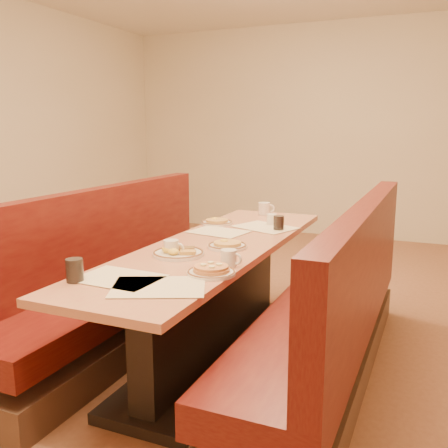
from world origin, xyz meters
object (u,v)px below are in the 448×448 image
at_px(booth_right, 332,321).
at_px(soda_tumbler_mid, 279,223).
at_px(pancake_plate, 211,271).
at_px(coffee_mug_c, 272,219).
at_px(soda_tumbler_near, 75,270).
at_px(coffee_mug_b, 172,248).
at_px(coffee_mug_a, 229,258).
at_px(diner_table, 216,301).
at_px(coffee_mug_d, 265,208).
at_px(eggs_plate, 178,253).
at_px(booth_left, 119,289).

xyz_separation_m(booth_right, soda_tumbler_mid, (-0.50, 0.55, 0.44)).
relative_size(pancake_plate, coffee_mug_c, 2.30).
bearing_deg(soda_tumbler_near, booth_right, 43.55).
bearing_deg(coffee_mug_c, soda_tumbler_mid, -65.05).
bearing_deg(coffee_mug_b, pancake_plate, -43.50).
xyz_separation_m(booth_right, coffee_mug_a, (-0.45, -0.44, 0.43)).
xyz_separation_m(diner_table, soda_tumbler_near, (-0.28, -0.96, 0.43)).
distance_m(coffee_mug_b, coffee_mug_c, 1.12).
bearing_deg(diner_table, coffee_mug_d, 92.97).
height_order(pancake_plate, eggs_plate, eggs_plate).
xyz_separation_m(pancake_plate, coffee_mug_d, (-0.31, 1.71, 0.03)).
distance_m(diner_table, booth_left, 0.73).
distance_m(booth_left, soda_tumbler_near, 1.15).
distance_m(pancake_plate, coffee_mug_a, 0.17).
xyz_separation_m(diner_table, coffee_mug_d, (-0.06, 1.10, 0.43)).
relative_size(coffee_mug_a, soda_tumbler_near, 1.06).
bearing_deg(booth_right, coffee_mug_a, -135.95).
height_order(diner_table, coffee_mug_c, coffee_mug_c).
bearing_deg(coffee_mug_d, booth_right, -78.20).
bearing_deg(coffee_mug_a, booth_right, 47.00).
height_order(eggs_plate, coffee_mug_d, coffee_mug_d).
distance_m(coffee_mug_a, soda_tumbler_near, 0.76).
distance_m(pancake_plate, soda_tumbler_near, 0.64).
height_order(booth_right, coffee_mug_d, booth_right).
bearing_deg(booth_right, coffee_mug_d, 125.63).
height_order(coffee_mug_b, soda_tumbler_mid, soda_tumbler_mid).
bearing_deg(booth_right, coffee_mug_c, 129.75).
height_order(pancake_plate, soda_tumbler_near, soda_tumbler_near).
height_order(coffee_mug_c, soda_tumbler_near, soda_tumbler_near).
relative_size(booth_left, coffee_mug_c, 24.02).
relative_size(diner_table, soda_tumbler_near, 22.58).
xyz_separation_m(booth_left, coffee_mug_c, (0.86, 0.73, 0.43)).
height_order(booth_right, coffee_mug_a, booth_right).
distance_m(eggs_plate, coffee_mug_c, 1.09).
bearing_deg(soda_tumbler_near, coffee_mug_a, 43.14).
distance_m(coffee_mug_c, coffee_mug_d, 0.42).
height_order(diner_table, coffee_mug_b, coffee_mug_b).
bearing_deg(coffee_mug_b, booth_left, 140.28).
distance_m(coffee_mug_b, soda_tumbler_mid, 0.98).
xyz_separation_m(pancake_plate, coffee_mug_a, (0.03, 0.16, 0.03)).
distance_m(eggs_plate, coffee_mug_b, 0.04).
xyz_separation_m(eggs_plate, coffee_mug_d, (0.02, 1.45, 0.03)).
bearing_deg(coffee_mug_d, booth_left, -145.33).
height_order(diner_table, booth_right, booth_right).
xyz_separation_m(booth_left, coffee_mug_b, (0.63, -0.37, 0.44)).
xyz_separation_m(coffee_mug_c, soda_tumbler_near, (-0.41, -1.69, 0.01)).
bearing_deg(eggs_plate, booth_right, 23.41).
relative_size(booth_right, eggs_plate, 8.68).
height_order(booth_left, pancake_plate, booth_left).
xyz_separation_m(coffee_mug_b, coffee_mug_c, (0.23, 1.09, -0.01)).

